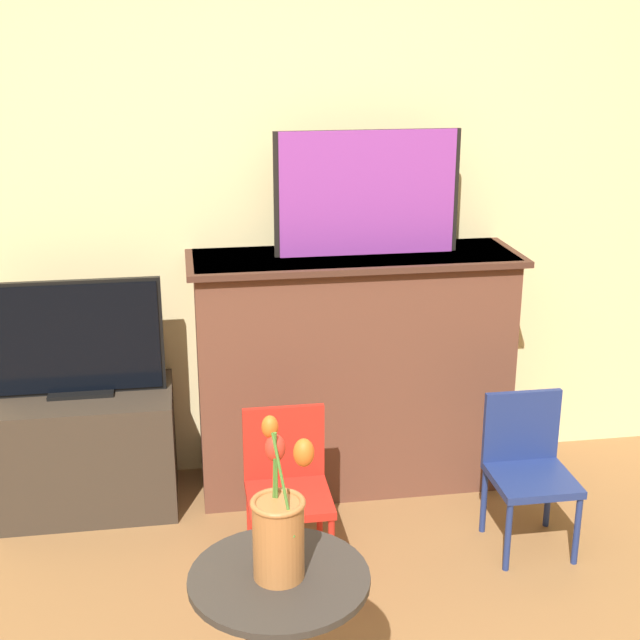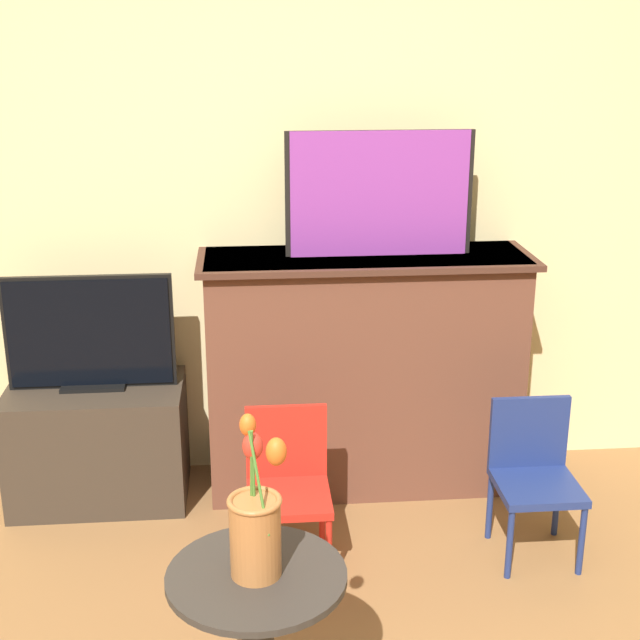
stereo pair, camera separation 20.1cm
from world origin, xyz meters
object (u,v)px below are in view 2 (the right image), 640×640
(chair_red, at_px, (288,480))
(chair_blue, at_px, (534,470))
(painting, at_px, (379,194))
(vase_tulips, at_px, (256,525))
(tv_monitor, at_px, (90,334))

(chair_red, relative_size, chair_blue, 1.00)
(painting, height_order, chair_blue, painting)
(painting, xyz_separation_m, chair_blue, (0.52, -0.59, -0.94))
(chair_blue, height_order, vase_tulips, vase_tulips)
(tv_monitor, bearing_deg, chair_red, -35.55)
(painting, relative_size, tv_monitor, 1.11)
(chair_red, bearing_deg, chair_blue, -0.10)
(chair_red, bearing_deg, tv_monitor, 144.45)
(chair_blue, relative_size, vase_tulips, 1.35)
(painting, height_order, tv_monitor, painting)
(chair_blue, bearing_deg, chair_red, 179.90)
(painting, distance_m, tv_monitor, 1.30)
(painting, xyz_separation_m, vase_tulips, (-0.53, -1.48, -0.58))
(chair_blue, bearing_deg, tv_monitor, 161.98)
(painting, relative_size, chair_red, 1.27)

